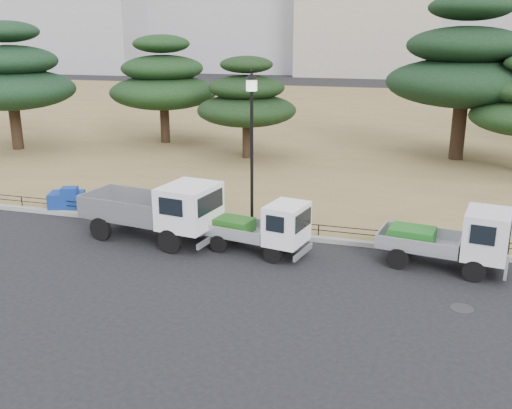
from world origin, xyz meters
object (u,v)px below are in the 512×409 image
(truck_large, at_px, (157,208))
(truck_kei_rear, at_px, (453,238))
(tarp_pile, at_px, (67,199))
(truck_kei_front, at_px, (263,227))
(street_lamp, at_px, (252,125))

(truck_large, height_order, truck_kei_rear, truck_large)
(truck_kei_rear, height_order, tarp_pile, truck_kei_rear)
(truck_kei_front, height_order, street_lamp, street_lamp)
(truck_kei_rear, bearing_deg, tarp_pile, -177.98)
(tarp_pile, bearing_deg, truck_large, -21.74)
(street_lamp, relative_size, tarp_pile, 3.51)
(truck_large, distance_m, tarp_pile, 5.37)
(truck_kei_rear, relative_size, street_lamp, 0.71)
(truck_large, xyz_separation_m, tarp_pile, (-4.95, 1.97, -0.66))
(truck_kei_rear, bearing_deg, street_lamp, 176.49)
(truck_kei_rear, xyz_separation_m, street_lamp, (-6.68, 1.44, 2.84))
(tarp_pile, bearing_deg, truck_kei_front, -13.49)
(truck_large, bearing_deg, tarp_pile, 166.61)
(truck_large, relative_size, truck_kei_front, 1.43)
(truck_large, xyz_separation_m, street_lamp, (2.79, 1.74, 2.65))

